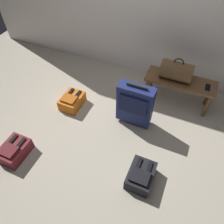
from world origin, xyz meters
name	(u,v)px	position (x,y,z in m)	size (l,w,h in m)	color
ground_plane	(106,137)	(0.00, 0.00, 0.00)	(6.60, 6.60, 0.00)	#B2A893
bench	(180,84)	(0.71, 1.05, 0.36)	(1.00, 0.36, 0.43)	brown
duffel_bag_brown	(177,71)	(0.61, 1.05, 0.56)	(0.44, 0.26, 0.34)	brown
cell_phone	(208,87)	(1.08, 1.03, 0.43)	(0.07, 0.14, 0.01)	#191E4C
suitcase_upright_navy	(135,104)	(0.24, 0.40, 0.35)	(0.47, 0.20, 0.69)	navy
backpack_orange	(72,101)	(-0.72, 0.34, 0.09)	(0.28, 0.38, 0.21)	orange
backpack_maroon	(14,150)	(-0.94, -0.71, 0.09)	(0.28, 0.38, 0.21)	maroon
backpack_dark	(141,176)	(0.62, -0.40, 0.09)	(0.28, 0.38, 0.21)	black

